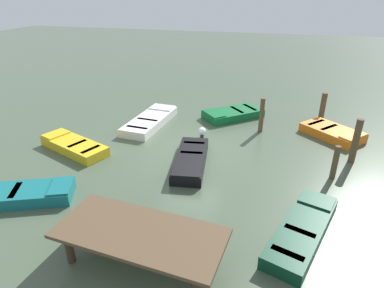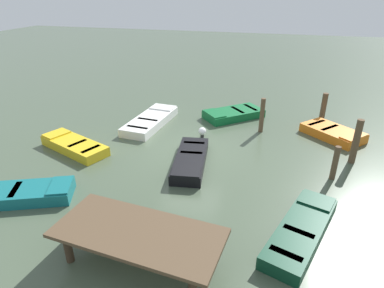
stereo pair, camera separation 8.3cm
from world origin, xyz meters
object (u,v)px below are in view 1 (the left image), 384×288
(rowboat_green, at_px, (233,114))
(rowboat_white, at_px, (150,121))
(dock_segment, at_px, (140,235))
(mooring_piling_near_right, at_px, (335,163))
(mooring_piling_near_left, at_px, (356,141))
(rowboat_yellow, at_px, (74,146))
(mooring_piling_mid_right, at_px, (323,106))
(rowboat_orange, at_px, (332,132))
(mooring_piling_mid_left, at_px, (262,115))
(rowboat_teal, at_px, (25,194))
(marker_buoy, at_px, (202,131))
(rowboat_dark_green, at_px, (302,230))
(rowboat_black, at_px, (191,160))

(rowboat_green, xyz_separation_m, rowboat_white, (3.84, 2.08, -0.00))
(dock_segment, relative_size, mooring_piling_near_right, 3.34)
(mooring_piling_near_left, bearing_deg, dock_segment, 49.84)
(rowboat_yellow, height_order, mooring_piling_mid_right, mooring_piling_mid_right)
(dock_segment, relative_size, rowboat_orange, 1.47)
(dock_segment, height_order, mooring_piling_mid_left, mooring_piling_mid_left)
(rowboat_green, distance_m, rowboat_teal, 10.65)
(rowboat_yellow, bearing_deg, rowboat_green, -114.92)
(rowboat_orange, distance_m, marker_buoy, 6.04)
(rowboat_dark_green, xyz_separation_m, marker_buoy, (4.27, -5.75, 0.07))
(rowboat_black, bearing_deg, mooring_piling_near_left, 98.95)
(rowboat_teal, xyz_separation_m, mooring_piling_mid_left, (-6.94, -7.70, 0.61))
(rowboat_yellow, relative_size, rowboat_black, 0.99)
(mooring_piling_near_left, bearing_deg, rowboat_green, -34.12)
(mooring_piling_mid_left, bearing_deg, mooring_piling_near_right, 128.42)
(rowboat_dark_green, distance_m, rowboat_black, 5.12)
(rowboat_green, distance_m, rowboat_yellow, 8.15)
(dock_segment, bearing_deg, rowboat_yellow, -38.30)
(dock_segment, distance_m, marker_buoy, 7.80)
(marker_buoy, bearing_deg, dock_segment, 92.46)
(rowboat_white, relative_size, rowboat_dark_green, 1.06)
(dock_segment, distance_m, rowboat_dark_green, 4.47)
(rowboat_green, relative_size, mooring_piling_mid_right, 2.27)
(rowboat_dark_green, height_order, mooring_piling_near_right, mooring_piling_near_right)
(rowboat_yellow, xyz_separation_m, marker_buoy, (-4.93, -2.74, 0.07))
(rowboat_teal, bearing_deg, mooring_piling_mid_left, 24.80)
(dock_segment, relative_size, rowboat_yellow, 1.26)
(rowboat_teal, distance_m, mooring_piling_near_left, 12.08)
(rowboat_white, bearing_deg, rowboat_orange, -79.94)
(rowboat_orange, bearing_deg, mooring_piling_near_right, -54.31)
(rowboat_orange, relative_size, mooring_piling_mid_right, 2.06)
(rowboat_white, xyz_separation_m, mooring_piling_mid_left, (-5.41, -0.58, 0.61))
(rowboat_yellow, bearing_deg, rowboat_dark_green, -176.65)
(dock_segment, bearing_deg, rowboat_green, -87.97)
(mooring_piling_mid_left, bearing_deg, rowboat_yellow, 28.88)
(rowboat_black, bearing_deg, mooring_piling_mid_left, 141.18)
(rowboat_black, bearing_deg, rowboat_white, -146.95)
(rowboat_dark_green, bearing_deg, mooring_piling_near_left, -3.09)
(dock_segment, bearing_deg, rowboat_black, -82.99)
(rowboat_yellow, distance_m, mooring_piling_near_left, 11.42)
(rowboat_teal, relative_size, mooring_piling_near_right, 2.54)
(marker_buoy, bearing_deg, mooring_piling_near_left, 173.48)
(dock_segment, xyz_separation_m, mooring_piling_near_right, (-5.09, -5.53, -0.18))
(mooring_piling_mid_right, xyz_separation_m, mooring_piling_near_right, (0.05, 6.06, -0.07))
(mooring_piling_mid_right, height_order, mooring_piling_near_right, mooring_piling_mid_right)
(rowboat_teal, xyz_separation_m, mooring_piling_mid_right, (-9.88, -10.13, 0.50))
(rowboat_black, height_order, mooring_piling_near_right, mooring_piling_near_right)
(mooring_piling_mid_right, relative_size, marker_buoy, 2.99)
(mooring_piling_mid_right, height_order, mooring_piling_near_left, mooring_piling_near_left)
(mooring_piling_near_left, bearing_deg, rowboat_white, -9.44)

